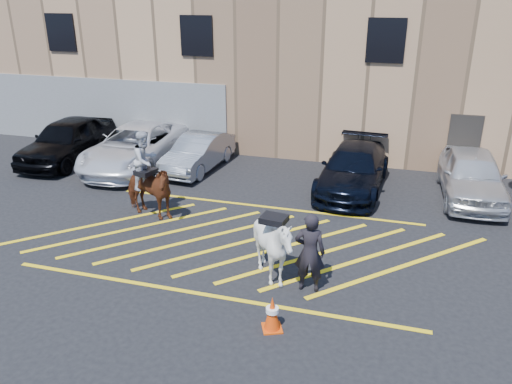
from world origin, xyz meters
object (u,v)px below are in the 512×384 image
(handler, at_px, (310,252))
(traffic_cone, at_px, (272,313))
(car_silver_sedan, at_px, (198,153))
(car_blue_suv, at_px, (354,169))
(car_black_suv, at_px, (68,140))
(car_white_suv, at_px, (472,175))
(car_white_pickup, at_px, (136,147))
(saddled_white, at_px, (274,247))
(mounted_bay, at_px, (147,184))

(handler, xyz_separation_m, traffic_cone, (-0.42, -1.60, -0.56))
(car_silver_sedan, xyz_separation_m, car_blue_suv, (5.72, -0.41, 0.07))
(car_black_suv, bearing_deg, car_white_suv, -1.08)
(car_blue_suv, bearing_deg, traffic_cone, -91.59)
(car_white_pickup, bearing_deg, traffic_cone, -50.21)
(car_white_pickup, bearing_deg, saddled_white, -45.08)
(car_black_suv, height_order, saddled_white, saddled_white)
(car_silver_sedan, height_order, car_blue_suv, car_blue_suv)
(car_silver_sedan, distance_m, saddled_white, 8.16)
(car_white_suv, bearing_deg, car_white_pickup, 179.27)
(car_black_suv, distance_m, mounted_bay, 6.74)
(car_white_pickup, relative_size, car_blue_suv, 1.14)
(car_white_pickup, bearing_deg, car_silver_sedan, 6.21)
(car_silver_sedan, height_order, traffic_cone, car_silver_sedan)
(car_white_pickup, distance_m, traffic_cone, 10.95)
(handler, distance_m, traffic_cone, 1.75)
(car_black_suv, distance_m, car_white_suv, 14.65)
(car_white_pickup, distance_m, mounted_bay, 4.76)
(car_black_suv, height_order, traffic_cone, car_black_suv)
(mounted_bay, relative_size, traffic_cone, 3.54)
(car_black_suv, bearing_deg, car_silver_sedan, 2.60)
(car_white_pickup, height_order, car_blue_suv, car_white_pickup)
(car_silver_sedan, bearing_deg, car_black_suv, -170.42)
(car_white_pickup, relative_size, mounted_bay, 2.15)
(car_white_pickup, height_order, handler, handler)
(car_black_suv, bearing_deg, car_blue_suv, -1.99)
(car_blue_suv, bearing_deg, car_black_suv, -176.39)
(car_white_pickup, height_order, car_white_suv, car_white_pickup)
(car_white_suv, distance_m, saddled_white, 8.15)
(car_blue_suv, distance_m, mounted_bay, 6.77)
(car_white_pickup, relative_size, handler, 3.01)
(car_white_pickup, distance_m, car_white_suv, 11.75)
(saddled_white, distance_m, traffic_cone, 1.84)
(mounted_bay, bearing_deg, car_blue_suv, 35.62)
(car_black_suv, bearing_deg, mounted_bay, -37.72)
(car_white_pickup, bearing_deg, car_white_suv, -1.54)
(car_silver_sedan, height_order, handler, handler)
(car_black_suv, bearing_deg, car_white_pickup, -0.67)
(car_white_pickup, height_order, car_silver_sedan, car_white_pickup)
(car_black_suv, relative_size, saddled_white, 2.76)
(car_blue_suv, xyz_separation_m, traffic_cone, (-0.72, -8.05, -0.34))
(car_blue_suv, height_order, saddled_white, saddled_white)
(handler, bearing_deg, saddled_white, -11.51)
(car_white_suv, xyz_separation_m, mounted_bay, (-9.18, -4.18, 0.28))
(car_silver_sedan, xyz_separation_m, traffic_cone, (5.00, -8.46, -0.27))
(car_black_suv, relative_size, car_white_pickup, 0.87)
(car_blue_suv, height_order, traffic_cone, car_blue_suv)
(mounted_bay, bearing_deg, car_white_suv, 24.49)
(car_blue_suv, relative_size, mounted_bay, 1.88)
(traffic_cone, bearing_deg, car_white_pickup, 132.23)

